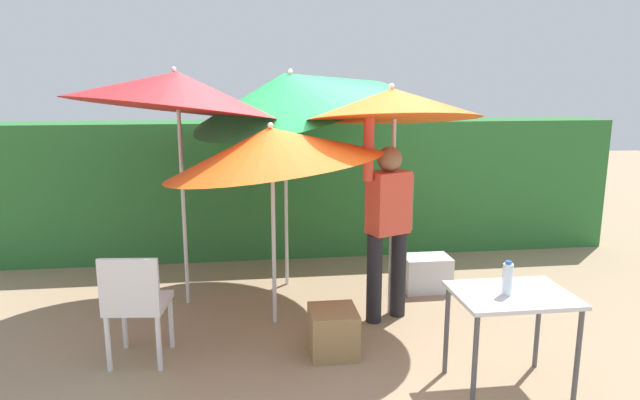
{
  "coord_description": "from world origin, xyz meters",
  "views": [
    {
      "loc": [
        -0.65,
        -4.61,
        2.14
      ],
      "look_at": [
        0.0,
        0.3,
        1.1
      ],
      "focal_mm": 31.3,
      "sensor_mm": 36.0,
      "label": 1
    }
  ],
  "objects_px": {
    "umbrella_orange": "(393,104)",
    "crate_cardboard": "(333,332)",
    "chair_plastic": "(136,301)",
    "bottle_water": "(507,279)",
    "umbrella_rainbow": "(288,91)",
    "umbrella_yellow": "(271,147)",
    "folding_table": "(512,305)",
    "umbrella_navy": "(176,91)",
    "person_vendor": "(388,220)",
    "cooler_box": "(426,273)"
  },
  "relations": [
    {
      "from": "umbrella_navy",
      "to": "person_vendor",
      "type": "distance_m",
      "value": 2.28
    },
    {
      "from": "umbrella_navy",
      "to": "cooler_box",
      "type": "xyz_separation_m",
      "value": [
        2.47,
        0.01,
        -1.89
      ]
    },
    {
      "from": "chair_plastic",
      "to": "bottle_water",
      "type": "distance_m",
      "value": 2.73
    },
    {
      "from": "crate_cardboard",
      "to": "folding_table",
      "type": "bearing_deg",
      "value": -30.53
    },
    {
      "from": "person_vendor",
      "to": "bottle_water",
      "type": "bearing_deg",
      "value": -69.18
    },
    {
      "from": "umbrella_orange",
      "to": "chair_plastic",
      "type": "bearing_deg",
      "value": -162.47
    },
    {
      "from": "chair_plastic",
      "to": "umbrella_rainbow",
      "type": "bearing_deg",
      "value": 50.24
    },
    {
      "from": "person_vendor",
      "to": "crate_cardboard",
      "type": "height_order",
      "value": "person_vendor"
    },
    {
      "from": "umbrella_yellow",
      "to": "person_vendor",
      "type": "distance_m",
      "value": 1.23
    },
    {
      "from": "person_vendor",
      "to": "crate_cardboard",
      "type": "distance_m",
      "value": 1.13
    },
    {
      "from": "umbrella_yellow",
      "to": "bottle_water",
      "type": "relative_size",
      "value": 8.03
    },
    {
      "from": "umbrella_orange",
      "to": "person_vendor",
      "type": "distance_m",
      "value": 1.03
    },
    {
      "from": "umbrella_navy",
      "to": "bottle_water",
      "type": "relative_size",
      "value": 10.16
    },
    {
      "from": "umbrella_navy",
      "to": "chair_plastic",
      "type": "distance_m",
      "value": 1.99
    },
    {
      "from": "person_vendor",
      "to": "cooler_box",
      "type": "height_order",
      "value": "person_vendor"
    },
    {
      "from": "crate_cardboard",
      "to": "bottle_water",
      "type": "xyz_separation_m",
      "value": [
        1.09,
        -0.7,
        0.65
      ]
    },
    {
      "from": "cooler_box",
      "to": "crate_cardboard",
      "type": "xyz_separation_m",
      "value": [
        -1.19,
        -1.27,
        0.0
      ]
    },
    {
      "from": "umbrella_navy",
      "to": "bottle_water",
      "type": "bearing_deg",
      "value": -39.47
    },
    {
      "from": "umbrella_yellow",
      "to": "folding_table",
      "type": "relative_size",
      "value": 2.41
    },
    {
      "from": "person_vendor",
      "to": "cooler_box",
      "type": "bearing_deg",
      "value": 47.32
    },
    {
      "from": "person_vendor",
      "to": "cooler_box",
      "type": "distance_m",
      "value": 1.16
    },
    {
      "from": "folding_table",
      "to": "bottle_water",
      "type": "bearing_deg",
      "value": -156.3
    },
    {
      "from": "umbrella_orange",
      "to": "cooler_box",
      "type": "height_order",
      "value": "umbrella_orange"
    },
    {
      "from": "umbrella_navy",
      "to": "umbrella_yellow",
      "type": "bearing_deg",
      "value": -35.81
    },
    {
      "from": "umbrella_orange",
      "to": "crate_cardboard",
      "type": "distance_m",
      "value": 2.02
    },
    {
      "from": "umbrella_rainbow",
      "to": "umbrella_orange",
      "type": "xyz_separation_m",
      "value": [
        0.86,
        -0.88,
        -0.1
      ]
    },
    {
      "from": "umbrella_rainbow",
      "to": "person_vendor",
      "type": "relative_size",
      "value": 1.4
    },
    {
      "from": "umbrella_rainbow",
      "to": "cooler_box",
      "type": "height_order",
      "value": "umbrella_rainbow"
    },
    {
      "from": "umbrella_yellow",
      "to": "umbrella_navy",
      "type": "xyz_separation_m",
      "value": [
        -0.84,
        0.61,
        0.46
      ]
    },
    {
      "from": "bottle_water",
      "to": "crate_cardboard",
      "type": "bearing_deg",
      "value": 147.26
    },
    {
      "from": "umbrella_orange",
      "to": "crate_cardboard",
      "type": "relative_size",
      "value": 5.5
    },
    {
      "from": "umbrella_navy",
      "to": "folding_table",
      "type": "height_order",
      "value": "umbrella_navy"
    },
    {
      "from": "crate_cardboard",
      "to": "person_vendor",
      "type": "bearing_deg",
      "value": 46.47
    },
    {
      "from": "crate_cardboard",
      "to": "bottle_water",
      "type": "height_order",
      "value": "bottle_water"
    },
    {
      "from": "cooler_box",
      "to": "umbrella_navy",
      "type": "bearing_deg",
      "value": -179.66
    },
    {
      "from": "chair_plastic",
      "to": "crate_cardboard",
      "type": "xyz_separation_m",
      "value": [
        1.52,
        -0.04,
        -0.32
      ]
    },
    {
      "from": "umbrella_orange",
      "to": "umbrella_navy",
      "type": "xyz_separation_m",
      "value": [
        -1.92,
        0.53,
        0.11
      ]
    },
    {
      "from": "crate_cardboard",
      "to": "umbrella_orange",
      "type": "bearing_deg",
      "value": 48.73
    },
    {
      "from": "umbrella_orange",
      "to": "cooler_box",
      "type": "distance_m",
      "value": 1.94
    },
    {
      "from": "chair_plastic",
      "to": "cooler_box",
      "type": "distance_m",
      "value": 2.99
    },
    {
      "from": "crate_cardboard",
      "to": "bottle_water",
      "type": "bearing_deg",
      "value": -32.74
    },
    {
      "from": "umbrella_orange",
      "to": "umbrella_navy",
      "type": "distance_m",
      "value": 1.99
    },
    {
      "from": "umbrella_rainbow",
      "to": "folding_table",
      "type": "distance_m",
      "value": 3.02
    },
    {
      "from": "umbrella_yellow",
      "to": "crate_cardboard",
      "type": "relative_size",
      "value": 4.82
    },
    {
      "from": "umbrella_rainbow",
      "to": "crate_cardboard",
      "type": "xyz_separation_m",
      "value": [
        0.23,
        -1.6,
        -1.87
      ]
    },
    {
      "from": "umbrella_orange",
      "to": "umbrella_yellow",
      "type": "bearing_deg",
      "value": -175.88
    },
    {
      "from": "chair_plastic",
      "to": "umbrella_orange",
      "type": "bearing_deg",
      "value": 17.53
    },
    {
      "from": "umbrella_rainbow",
      "to": "folding_table",
      "type": "height_order",
      "value": "umbrella_rainbow"
    },
    {
      "from": "chair_plastic",
      "to": "bottle_water",
      "type": "bearing_deg",
      "value": -15.87
    },
    {
      "from": "chair_plastic",
      "to": "cooler_box",
      "type": "relative_size",
      "value": 1.85
    }
  ]
}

